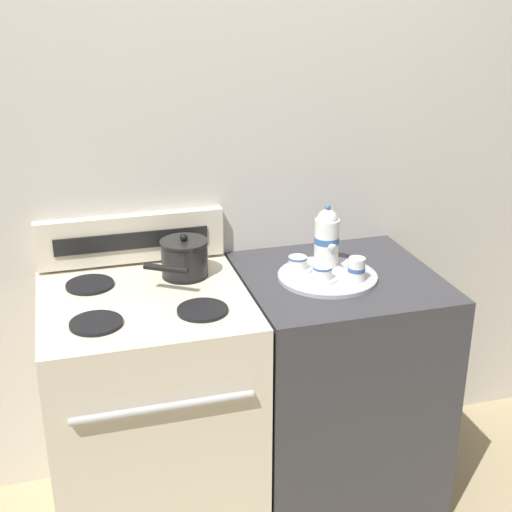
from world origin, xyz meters
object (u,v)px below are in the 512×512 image
Objects in this scene: serving_tray at (327,276)px; teacup_right at (298,264)px; teapot at (327,237)px; saucepan at (184,257)px; teacup_left at (322,273)px; creamer_jug at (357,269)px; stove at (152,414)px.

serving_tray is 0.12m from teacup_right.
serving_tray is 0.15m from teapot.
teapot reaches higher than serving_tray.
teacup_left is (0.44, -0.19, -0.03)m from saucepan.
creamer_jug reaches higher than teacup_right.
saucepan reaches higher than teacup_right.
serving_tray is 3.46× the size of teacup_left.
teacup_left is at bearing -4.58° from stove.
saucepan is 0.49m from teacup_left.
teacup_left is 0.12m from teacup_right.
saucepan is at bearing 167.12° from teacup_right.
teacup_right is at bearing 143.20° from serving_tray.
creamer_jug is at bearing -73.80° from teapot.
saucepan is 1.19× the size of teapot.
stove is 0.89m from teapot.
teapot is (0.67, 0.08, 0.57)m from stove.
teapot is 2.22× the size of teacup_right.
teacup_right is 0.22m from creamer_jug.
teapot is at bearing 13.07° from teacup_right.
stove is 0.57m from saucepan.
creamer_jug is at bearing -39.42° from teacup_right.
teacup_left is (-0.04, -0.04, 0.03)m from serving_tray.
saucepan is 0.77× the size of serving_tray.
teacup_left is 1.00× the size of teacup_right.
teapot reaches higher than teacup_left.
serving_tray is at bearing 48.21° from teacup_left.
teacup_right is (-0.09, 0.07, 0.03)m from serving_tray.
creamer_jug is at bearing -6.31° from stove.
teacup_left is at bearing -23.69° from saucepan.
teacup_right is (-0.12, -0.03, -0.08)m from teapot.
saucepan is (0.16, 0.15, 0.53)m from stove.
stove is at bearing -172.85° from teapot.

